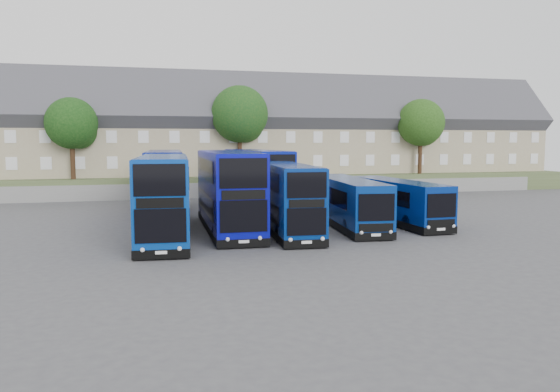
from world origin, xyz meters
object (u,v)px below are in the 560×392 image
(tree_west, at_px, (73,125))
(tree_east, at_px, (422,124))
(tree_mid, at_px, (241,116))
(dd_front_left, at_px, (164,199))
(dd_front_mid, at_px, (228,192))
(tree_far, at_px, (437,124))
(coach_east_a, at_px, (348,203))

(tree_west, relative_size, tree_east, 0.94)
(tree_west, xyz_separation_m, tree_mid, (16.00, 0.50, 1.02))
(tree_west, distance_m, tree_east, 36.00)
(tree_mid, bearing_deg, dd_front_left, -110.34)
(tree_mid, bearing_deg, dd_front_mid, -102.30)
(tree_west, distance_m, tree_far, 42.58)
(dd_front_mid, height_order, tree_east, tree_east)
(tree_west, xyz_separation_m, tree_far, (42.00, 7.00, 0.68))
(tree_mid, height_order, tree_east, tree_mid)
(dd_front_mid, height_order, tree_far, tree_far)
(dd_front_mid, relative_size, tree_east, 1.52)
(coach_east_a, relative_size, tree_far, 1.34)
(tree_mid, distance_m, tree_east, 20.02)
(dd_front_left, relative_size, coach_east_a, 1.03)
(tree_far, bearing_deg, dd_front_left, -139.20)
(dd_front_left, distance_m, tree_east, 37.08)
(dd_front_mid, bearing_deg, tree_west, 119.81)
(tree_east, bearing_deg, tree_mid, 178.57)
(coach_east_a, bearing_deg, dd_front_left, -166.32)
(dd_front_left, relative_size, tree_mid, 1.31)
(dd_front_left, bearing_deg, tree_mid, 73.44)
(coach_east_a, xyz_separation_m, tree_east, (16.79, 21.19, 5.86))
(coach_east_a, bearing_deg, tree_mid, 103.76)
(coach_east_a, distance_m, tree_west, 29.13)
(tree_far, bearing_deg, tree_east, -130.60)
(coach_east_a, height_order, tree_west, tree_west)
(tree_mid, xyz_separation_m, tree_east, (20.00, -0.50, -0.68))
(dd_front_mid, xyz_separation_m, coach_east_a, (7.88, -0.28, -0.88))
(tree_east, bearing_deg, tree_far, 49.40)
(dd_front_mid, bearing_deg, tree_east, 41.65)
(tree_west, height_order, tree_east, tree_east)
(dd_front_left, xyz_separation_m, tree_mid, (8.69, 23.44, 5.75))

